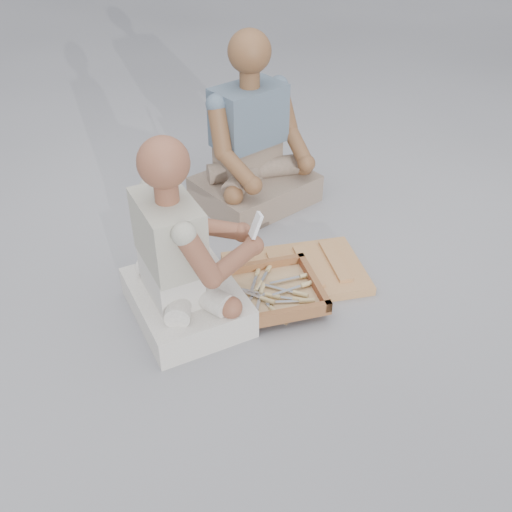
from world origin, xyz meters
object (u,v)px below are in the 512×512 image
object	(u,v)px
craftsman	(182,262)
companion	(253,150)
tool_tray	(266,293)
carved_panel	(295,273)

from	to	relation	value
craftsman	companion	size ratio (longest dim) A/B	0.89
tool_tray	craftsman	distance (m)	0.43
tool_tray	companion	distance (m)	0.97
craftsman	companion	distance (m)	1.05
tool_tray	companion	xyz separation A→B (m)	(0.22, 0.91, 0.26)
companion	carved_panel	bearing A→B (deg)	65.83
carved_panel	craftsman	bearing A→B (deg)	-169.25
carved_panel	craftsman	size ratio (longest dim) A/B	0.76
craftsman	tool_tray	bearing A→B (deg)	74.21
carved_panel	craftsman	world-z (taller)	craftsman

